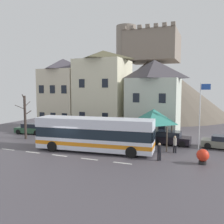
# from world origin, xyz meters

# --- Properties ---
(ground_plane) EXTENTS (40.00, 60.00, 0.07)m
(ground_plane) POSITION_xyz_m (0.00, -0.00, -0.03)
(ground_plane) COLOR #4D484E
(townhouse_00) EXTENTS (5.53, 5.50, 10.29)m
(townhouse_00) POSITION_xyz_m (-7.69, 11.72, 5.14)
(townhouse_00) COLOR beige
(townhouse_00) RESTS_ON ground_plane
(townhouse_01) EXTENTS (6.57, 6.38, 11.20)m
(townhouse_01) POSITION_xyz_m (-1.47, 12.16, 5.60)
(townhouse_01) COLOR beige
(townhouse_01) RESTS_ON ground_plane
(townhouse_02) EXTENTS (6.24, 5.60, 9.61)m
(townhouse_02) POSITION_xyz_m (5.79, 11.77, 4.80)
(townhouse_02) COLOR beige
(townhouse_02) RESTS_ON ground_plane
(hilltop_castle) EXTENTS (32.09, 32.09, 19.07)m
(hilltop_castle) POSITION_xyz_m (0.81, 33.74, 6.80)
(hilltop_castle) COLOR #63594D
(hilltop_castle) RESTS_ON ground_plane
(transit_bus) EXTENTS (11.52, 3.64, 3.22)m
(transit_bus) POSITION_xyz_m (2.28, 1.46, 1.62)
(transit_bus) COLOR white
(transit_bus) RESTS_ON ground_plane
(bus_shelter) EXTENTS (3.60, 3.60, 3.93)m
(bus_shelter) POSITION_xyz_m (7.11, 5.50, 3.14)
(bus_shelter) COLOR #473D33
(bus_shelter) RESTS_ON ground_plane
(parked_car_00) EXTENTS (4.13, 2.25, 1.38)m
(parked_car_00) POSITION_xyz_m (-9.47, 6.50, 0.67)
(parked_car_00) COLOR #30563D
(parked_car_00) RESTS_ON ground_plane
(parked_car_01) EXTENTS (4.19, 2.15, 1.42)m
(parked_car_01) POSITION_xyz_m (8.62, 7.12, 0.69)
(parked_car_01) COLOR black
(parked_car_01) RESTS_ON ground_plane
(parked_car_02) EXTENTS (4.06, 2.20, 1.31)m
(parked_car_02) POSITION_xyz_m (13.83, 7.03, 0.65)
(parked_car_02) COLOR slate
(parked_car_02) RESTS_ON ground_plane
(parked_car_03) EXTENTS (4.26, 2.18, 1.31)m
(parked_car_03) POSITION_xyz_m (-3.67, 6.81, 0.64)
(parked_car_03) COLOR navy
(parked_car_03) RESTS_ON ground_plane
(pedestrian_00) EXTENTS (0.33, 0.31, 1.63)m
(pedestrian_00) POSITION_xyz_m (9.54, 3.67, 0.91)
(pedestrian_00) COLOR black
(pedestrian_00) RESTS_ON ground_plane
(pedestrian_01) EXTENTS (0.34, 0.32, 1.55)m
(pedestrian_01) POSITION_xyz_m (6.64, 3.07, 0.88)
(pedestrian_01) COLOR #2D2D38
(pedestrian_01) RESTS_ON ground_plane
(pedestrian_02) EXTENTS (0.33, 0.33, 1.51)m
(pedestrian_02) POSITION_xyz_m (8.64, 0.71, 0.84)
(pedestrian_02) COLOR black
(pedestrian_02) RESTS_ON ground_plane
(public_bench) EXTENTS (1.67, 0.48, 0.87)m
(public_bench) POSITION_xyz_m (4.78, 7.13, 0.47)
(public_bench) COLOR brown
(public_bench) RESTS_ON ground_plane
(flagpole) EXTENTS (0.95, 0.10, 6.54)m
(flagpole) POSITION_xyz_m (11.66, 5.91, 3.82)
(flagpole) COLOR silver
(flagpole) RESTS_ON ground_plane
(harbour_buoy) EXTENTS (0.98, 0.98, 1.23)m
(harbour_buoy) POSITION_xyz_m (12.06, 1.01, 0.69)
(harbour_buoy) COLOR black
(harbour_buoy) RESTS_ON ground_plane
(bare_tree_00) EXTENTS (1.13, 1.63, 5.36)m
(bare_tree_00) POSITION_xyz_m (-7.88, 3.65, 2.68)
(bare_tree_00) COLOR #382D28
(bare_tree_00) RESTS_ON ground_plane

